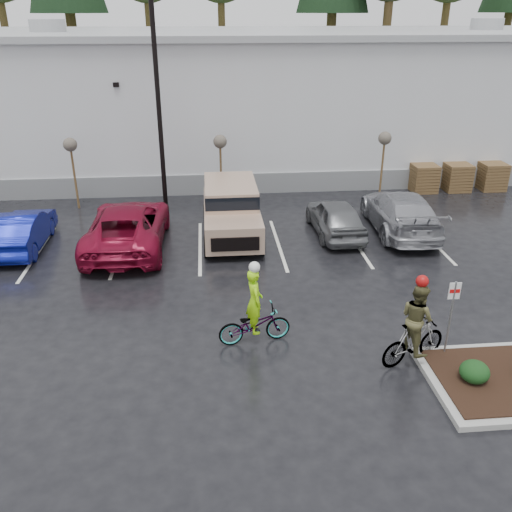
{
  "coord_description": "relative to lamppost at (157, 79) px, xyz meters",
  "views": [
    {
      "loc": [
        -2.12,
        -10.99,
        8.21
      ],
      "look_at": [
        -0.72,
        4.13,
        1.3
      ],
      "focal_mm": 38.0,
      "sensor_mm": 36.0,
      "label": 1
    }
  ],
  "objects": [
    {
      "name": "ground",
      "position": [
        4.0,
        -12.0,
        -5.69
      ],
      "size": [
        120.0,
        120.0,
        0.0
      ],
      "primitive_type": "plane",
      "color": "black",
      "rests_on": "ground"
    },
    {
      "name": "warehouse",
      "position": [
        4.0,
        9.99,
        -2.04
      ],
      "size": [
        60.5,
        15.5,
        7.2
      ],
      "color": "silver",
      "rests_on": "ground"
    },
    {
      "name": "wooded_ridge",
      "position": [
        4.0,
        33.0,
        -2.69
      ],
      "size": [
        80.0,
        25.0,
        6.0
      ],
      "primitive_type": "cube",
      "color": "#2B431C",
      "rests_on": "ground"
    },
    {
      "name": "lamppost",
      "position": [
        0.0,
        0.0,
        0.0
      ],
      "size": [
        0.5,
        1.0,
        9.22
      ],
      "color": "black",
      "rests_on": "ground"
    },
    {
      "name": "sapling_west",
      "position": [
        -4.0,
        1.0,
        -2.96
      ],
      "size": [
        0.6,
        0.6,
        3.2
      ],
      "color": "#4B331E",
      "rests_on": "ground"
    },
    {
      "name": "sapling_mid",
      "position": [
        2.5,
        1.0,
        -2.96
      ],
      "size": [
        0.6,
        0.6,
        3.2
      ],
      "color": "#4B331E",
      "rests_on": "ground"
    },
    {
      "name": "sapling_east",
      "position": [
        10.0,
        1.0,
        -2.96
      ],
      "size": [
        0.6,
        0.6,
        3.2
      ],
      "color": "#4B331E",
      "rests_on": "ground"
    },
    {
      "name": "pallet_stack_a",
      "position": [
        12.5,
        2.0,
        -5.01
      ],
      "size": [
        1.2,
        1.2,
        1.35
      ],
      "primitive_type": "cube",
      "color": "#4B331E",
      "rests_on": "ground"
    },
    {
      "name": "pallet_stack_b",
      "position": [
        14.2,
        2.0,
        -5.01
      ],
      "size": [
        1.2,
        1.2,
        1.35
      ],
      "primitive_type": "cube",
      "color": "#4B331E",
      "rests_on": "ground"
    },
    {
      "name": "pallet_stack_c",
      "position": [
        16.0,
        2.0,
        -5.01
      ],
      "size": [
        1.2,
        1.2,
        1.35
      ],
      "primitive_type": "cube",
      "color": "#4B331E",
      "rests_on": "ground"
    },
    {
      "name": "shrub_a",
      "position": [
        8.0,
        -13.0,
        -5.27
      ],
      "size": [
        0.7,
        0.7,
        0.52
      ],
      "primitive_type": "ellipsoid",
      "color": "black",
      "rests_on": "curb_island"
    },
    {
      "name": "fire_lane_sign",
      "position": [
        7.8,
        -11.8,
        -4.28
      ],
      "size": [
        0.3,
        0.05,
        2.2
      ],
      "color": "gray",
      "rests_on": "ground"
    },
    {
      "name": "car_blue",
      "position": [
        -5.09,
        -3.45,
        -4.97
      ],
      "size": [
        1.57,
        4.35,
        1.43
      ],
      "primitive_type": "imported",
      "rotation": [
        0.0,
        0.0,
        3.15
      ],
      "color": "navy",
      "rests_on": "ground"
    },
    {
      "name": "car_red",
      "position": [
        -1.17,
        -3.71,
        -4.85
      ],
      "size": [
        2.86,
        6.05,
        1.67
      ],
      "primitive_type": "imported",
      "rotation": [
        0.0,
        0.0,
        3.13
      ],
      "color": "maroon",
      "rests_on": "ground"
    },
    {
      "name": "suv_tan",
      "position": [
        2.76,
        -3.08,
        -4.66
      ],
      "size": [
        2.2,
        5.1,
        2.06
      ],
      "primitive_type": null,
      "color": "tan",
      "rests_on": "ground"
    },
    {
      "name": "car_grey",
      "position": [
        6.89,
        -3.16,
        -4.96
      ],
      "size": [
        1.85,
        4.29,
        1.44
      ],
      "primitive_type": "imported",
      "rotation": [
        0.0,
        0.0,
        3.18
      ],
      "color": "slate",
      "rests_on": "ground"
    },
    {
      "name": "car_far_silver",
      "position": [
        9.58,
        -3.02,
        -4.88
      ],
      "size": [
        2.53,
        5.68,
        1.62
      ],
      "primitive_type": "imported",
      "rotation": [
        0.0,
        0.0,
        3.09
      ],
      "color": "#A1A2A9",
      "rests_on": "ground"
    },
    {
      "name": "cyclist_hivis",
      "position": [
        2.98,
        -10.61,
        -4.95
      ],
      "size": [
        2.05,
        0.98,
        2.38
      ],
      "rotation": [
        0.0,
        0.0,
        1.73
      ],
      "color": "#3F3F44",
      "rests_on": "ground"
    },
    {
      "name": "cyclist_olive",
      "position": [
        6.9,
        -11.88,
        -4.8
      ],
      "size": [
        1.96,
        1.21,
        2.45
      ],
      "rotation": [
        0.0,
        0.0,
        1.95
      ],
      "color": "#3F3F44",
      "rests_on": "ground"
    }
  ]
}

